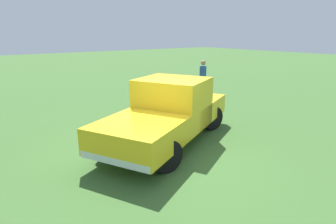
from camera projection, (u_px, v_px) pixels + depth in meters
ground_plane at (165, 154)px, 7.32m from camera, size 80.00×80.00×0.00m
pickup_truck at (170, 110)px, 8.02m from camera, size 5.39×3.92×1.80m
person_bystander at (203, 76)px, 13.52m from camera, size 0.45×0.45×1.79m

